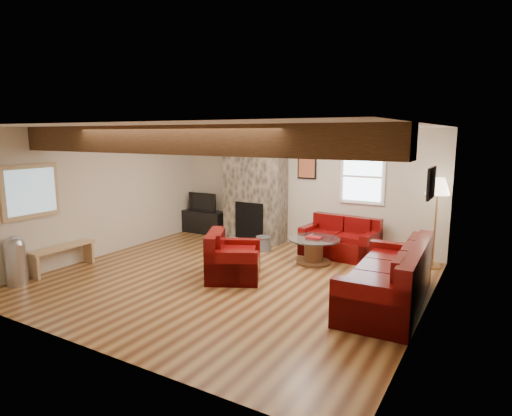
% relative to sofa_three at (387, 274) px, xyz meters
% --- Properties ---
extents(room, '(8.00, 8.00, 8.00)m').
position_rel_sofa_three_xyz_m(room, '(-2.48, -0.25, 0.81)').
color(room, '#5B3218').
rests_on(room, ground).
extents(floor, '(6.00, 6.00, 0.00)m').
position_rel_sofa_three_xyz_m(floor, '(-2.48, -0.25, -0.44)').
color(floor, '#5B3218').
rests_on(floor, ground).
extents(oak_beam, '(6.00, 0.36, 0.38)m').
position_rel_sofa_three_xyz_m(oak_beam, '(-2.48, -1.50, 1.87)').
color(oak_beam, '#372110').
rests_on(oak_beam, room).
extents(chimney_breast, '(1.40, 0.67, 2.50)m').
position_rel_sofa_three_xyz_m(chimney_breast, '(-3.48, 2.24, 0.78)').
color(chimney_breast, '#353029').
rests_on(chimney_breast, floor).
extents(back_window, '(0.90, 0.08, 1.10)m').
position_rel_sofa_three_xyz_m(back_window, '(-1.13, 2.46, 1.11)').
color(back_window, white).
rests_on(back_window, room).
extents(hatch_window, '(0.08, 1.00, 0.90)m').
position_rel_sofa_three_xyz_m(hatch_window, '(-5.44, -1.75, 1.01)').
color(hatch_window, tan).
rests_on(hatch_window, room).
extents(ceiling_dome, '(0.40, 0.40, 0.18)m').
position_rel_sofa_three_xyz_m(ceiling_dome, '(-1.58, 0.65, 2.00)').
color(ceiling_dome, white).
rests_on(ceiling_dome, room).
extents(artwork_back, '(0.42, 0.06, 0.52)m').
position_rel_sofa_three_xyz_m(artwork_back, '(-2.33, 2.46, 1.26)').
color(artwork_back, black).
rests_on(artwork_back, room).
extents(artwork_right, '(0.06, 0.55, 0.42)m').
position_rel_sofa_three_xyz_m(artwork_right, '(0.48, 0.05, 1.31)').
color(artwork_right, black).
rests_on(artwork_right, room).
extents(sofa_three, '(1.05, 2.32, 0.88)m').
position_rel_sofa_three_xyz_m(sofa_three, '(0.00, 0.00, 0.00)').
color(sofa_three, '#460505').
rests_on(sofa_three, floor).
extents(loveseat, '(1.50, 0.95, 0.76)m').
position_rel_sofa_three_xyz_m(loveseat, '(-1.39, 1.98, -0.06)').
color(loveseat, '#460505').
rests_on(loveseat, floor).
extents(armchair_red, '(1.20, 1.25, 0.78)m').
position_rel_sofa_three_xyz_m(armchair_red, '(-2.48, -0.16, -0.05)').
color(armchair_red, '#460505').
rests_on(armchair_red, floor).
extents(coffee_table, '(0.98, 0.98, 0.51)m').
position_rel_sofa_three_xyz_m(coffee_table, '(-1.64, 1.28, -0.20)').
color(coffee_table, '#4A2B18').
rests_on(coffee_table, floor).
extents(tv_cabinet, '(1.08, 0.43, 0.54)m').
position_rel_sofa_three_xyz_m(tv_cabinet, '(-4.93, 2.28, -0.17)').
color(tv_cabinet, black).
rests_on(tv_cabinet, floor).
extents(television, '(0.78, 0.10, 0.45)m').
position_rel_sofa_three_xyz_m(television, '(-4.93, 2.28, 0.32)').
color(television, black).
rests_on(television, tv_cabinet).
extents(floor_lamp, '(0.42, 0.42, 1.63)m').
position_rel_sofa_three_xyz_m(floor_lamp, '(0.32, 2.11, 0.95)').
color(floor_lamp, '#A87C46').
rests_on(floor_lamp, floor).
extents(pine_bench, '(0.28, 1.18, 0.44)m').
position_rel_sofa_three_xyz_m(pine_bench, '(-5.31, -1.35, -0.22)').
color(pine_bench, tan).
rests_on(pine_bench, floor).
extents(pedal_bin, '(0.40, 0.40, 0.80)m').
position_rel_sofa_three_xyz_m(pedal_bin, '(-5.30, -2.19, -0.04)').
color(pedal_bin, '#B0B0B5').
rests_on(pedal_bin, floor).
extents(coal_bucket, '(0.33, 0.33, 0.31)m').
position_rel_sofa_three_xyz_m(coal_bucket, '(-2.88, 1.57, -0.29)').
color(coal_bucket, slate).
rests_on(coal_bucket, floor).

